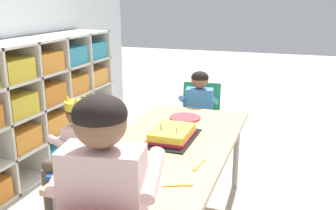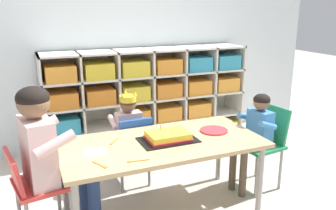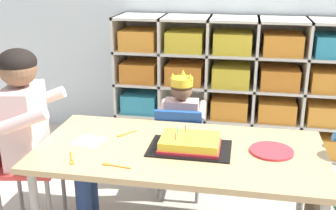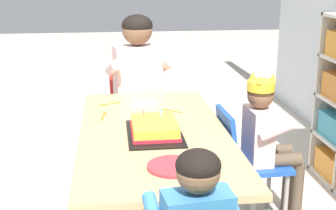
% 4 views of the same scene
% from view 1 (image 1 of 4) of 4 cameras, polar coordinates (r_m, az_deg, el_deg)
% --- Properties ---
extents(storage_cubby_shelf, '(2.20, 0.39, 1.05)m').
position_cam_1_polar(storage_cubby_shelf, '(3.14, -20.81, -0.76)').
color(storage_cubby_shelf, silver).
rests_on(storage_cubby_shelf, ground).
extents(activity_table, '(1.43, 0.70, 0.57)m').
position_cam_1_polar(activity_table, '(2.19, 0.21, -6.69)').
color(activity_table, tan).
rests_on(activity_table, ground).
extents(classroom_chair_blue, '(0.31, 0.36, 0.63)m').
position_cam_1_polar(classroom_chair_blue, '(2.38, -11.56, -9.20)').
color(classroom_chair_blue, '#1E4CA8').
rests_on(classroom_chair_blue, ground).
extents(child_with_crown, '(0.30, 0.31, 0.82)m').
position_cam_1_polar(child_with_crown, '(2.38, -14.08, -5.75)').
color(child_with_crown, beige).
rests_on(child_with_crown, ground).
extents(adult_helper_seated, '(0.46, 0.44, 1.04)m').
position_cam_1_polar(adult_helper_seated, '(1.51, -8.86, -12.69)').
color(adult_helper_seated, beige).
rests_on(adult_helper_seated, ground).
extents(classroom_chair_guest_side, '(0.39, 0.37, 0.69)m').
position_cam_1_polar(classroom_chair_guest_side, '(3.10, 4.81, -2.09)').
color(classroom_chair_guest_side, '#238451').
rests_on(classroom_chair_guest_side, ground).
extents(guest_at_table_side, '(0.31, 0.31, 0.81)m').
position_cam_1_polar(guest_at_table_side, '(2.97, 4.60, -0.69)').
color(guest_at_table_side, '#3D7FBC').
rests_on(guest_at_table_side, ground).
extents(birthday_cake_on_tray, '(0.41, 0.26, 0.10)m').
position_cam_1_polar(birthday_cake_on_tray, '(2.21, 0.60, -4.48)').
color(birthday_cake_on_tray, black).
rests_on(birthday_cake_on_tray, activity_table).
extents(paper_plate_stack, '(0.21, 0.21, 0.01)m').
position_cam_1_polar(paper_plate_stack, '(2.59, 2.59, -1.92)').
color(paper_plate_stack, '#DB333D').
rests_on(paper_plate_stack, activity_table).
extents(paper_napkin_square, '(0.16, 0.16, 0.00)m').
position_cam_1_polar(paper_napkin_square, '(1.77, -4.64, -10.86)').
color(paper_napkin_square, white).
rests_on(paper_napkin_square, activity_table).
extents(fork_scattered_mid_table, '(0.14, 0.03, 0.00)m').
position_cam_1_polar(fork_scattered_mid_table, '(1.88, 4.64, -9.14)').
color(fork_scattered_mid_table, orange).
rests_on(fork_scattered_mid_table, activity_table).
extents(fork_beside_plate_stack, '(0.09, 0.11, 0.00)m').
position_cam_1_polar(fork_beside_plate_stack, '(1.95, -6.20, -8.25)').
color(fork_beside_plate_stack, orange).
rests_on(fork_beside_plate_stack, activity_table).
extents(fork_by_napkin, '(0.07, 0.13, 0.00)m').
position_cam_1_polar(fork_by_napkin, '(1.70, 1.80, -12.00)').
color(fork_by_napkin, orange).
rests_on(fork_by_napkin, activity_table).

